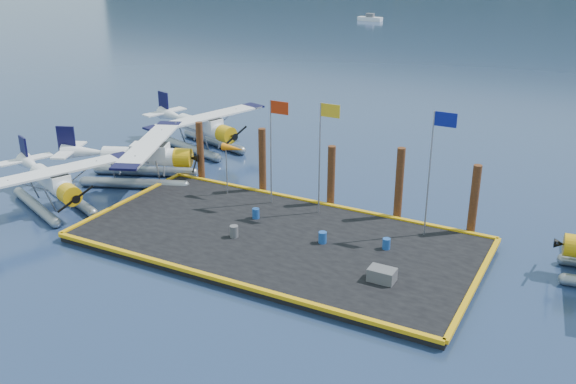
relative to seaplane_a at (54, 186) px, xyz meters
The scene contains 20 objects.
ground 13.69m from the seaplane_a, ahead, with size 4000.00×4000.00×0.00m, color navy.
dock 13.67m from the seaplane_a, ahead, with size 20.00×10.00×0.40m, color black.
dock_bumpers 13.65m from the seaplane_a, ahead, with size 20.25×10.25×0.18m, color #E0A30D, non-canonical shape.
seaplane_a is the anchor object (origin of this frame).
seaplane_b 6.08m from the seaplane_a, 73.42° to the left, with size 9.24×9.76×3.54m.
seaplane_c 13.15m from the seaplane_a, 84.63° to the left, with size 9.22×9.89×3.53m.
drum_0 11.85m from the seaplane_a, 17.02° to the left, with size 0.40×0.40×0.56m, color #1B4897.
drum_2 15.99m from the seaplane_a, ahead, with size 0.41×0.41×0.58m, color #1B4897.
drum_3 11.58m from the seaplane_a, ahead, with size 0.43×0.43×0.61m, color #535257.
drum_4 19.12m from the seaplane_a, ahead, with size 0.39×0.39×0.55m, color #1B4897.
crate 19.74m from the seaplane_a, ahead, with size 1.19×0.79×0.59m, color #535257.
flagpole_red 12.93m from the seaplane_a, 27.27° to the left, with size 1.14×0.08×6.00m.
flagpole_yellow 15.62m from the seaplane_a, 22.12° to the left, with size 1.14×0.08×6.20m.
flagpole_blue 21.23m from the seaplane_a, 15.94° to the left, with size 1.14×0.08×6.50m.
windsock 10.39m from the seaplane_a, 34.30° to the left, with size 1.40×0.44×3.12m.
piling_0 8.91m from the seaplane_a, 55.95° to the left, with size 0.44×0.44×4.00m, color #402112.
piling_1 12.02m from the seaplane_a, 37.85° to the left, with size 0.44×0.44×4.20m, color #402112.
piling_2 15.80m from the seaplane_a, 27.78° to the left, with size 0.44×0.44×3.80m, color #402112.
piling_3 19.44m from the seaplane_a, 22.28° to the left, with size 0.44×0.44×4.30m, color #402112.
piling_4 23.18m from the seaplane_a, 18.52° to the left, with size 0.44×0.44×4.00m, color #402112.
Camera 1 is at (14.32, -25.74, 14.61)m, focal length 40.00 mm.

